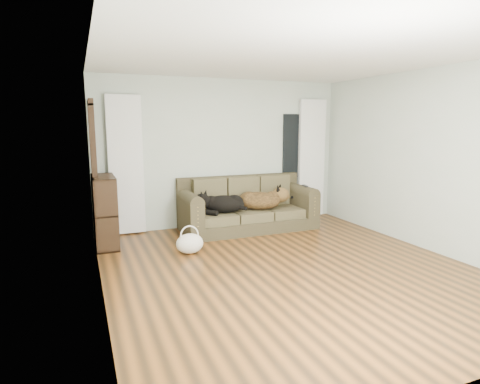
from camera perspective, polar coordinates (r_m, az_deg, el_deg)
name	(u,v)px	position (r m, az deg, el deg)	size (l,w,h in m)	color
floor	(289,268)	(5.24, 7.02, -10.69)	(5.00, 5.00, 0.00)	#342211
ceiling	(294,56)	(4.98, 7.66, 18.65)	(5.00, 5.00, 0.00)	white
wall_back	(223,153)	(7.22, -2.46, 5.55)	(4.50, 0.04, 2.60)	beige
wall_left	(96,175)	(4.32, -19.74, 2.24)	(0.04, 5.00, 2.60)	beige
wall_right	(430,160)	(6.35, 25.38, 4.07)	(0.04, 5.00, 2.60)	beige
curtain_left	(126,165)	(6.77, -15.92, 3.65)	(0.55, 0.08, 2.25)	white
curtain_right	(311,159)	(7.94, 10.12, 4.70)	(0.55, 0.08, 2.25)	white
window_pane	(295,146)	(7.79, 7.78, 6.51)	(0.50, 0.03, 1.20)	black
door_casing	(95,176)	(6.38, -19.98, 2.19)	(0.07, 0.60, 2.10)	black
sofa	(248,204)	(6.95, 1.20, -1.68)	(2.32, 1.00, 0.95)	#352E19
dog_black_lab	(222,205)	(6.73, -2.64, -1.80)	(0.69, 0.48, 0.29)	black
dog_shepherd	(262,201)	(7.00, 3.16, -1.27)	(0.76, 0.54, 0.33)	black
tv_remote	(305,186)	(7.22, 9.25, 0.88)	(0.04, 0.16, 0.02)	black
tote_bag	(190,242)	(5.76, -7.17, -7.12)	(0.39, 0.30, 0.29)	white
bookshelf	(105,213)	(6.33, -18.64, -2.86)	(0.32, 0.85, 1.06)	black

